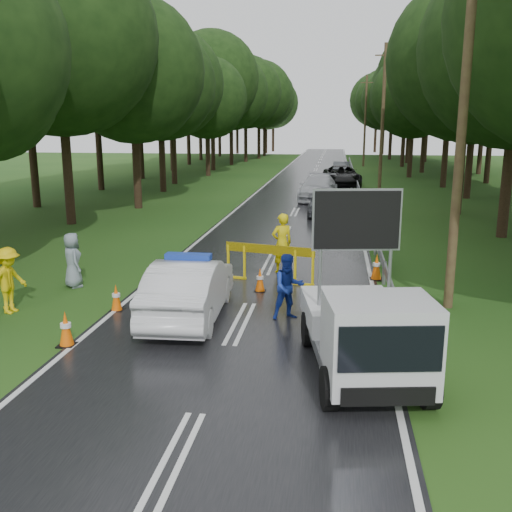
% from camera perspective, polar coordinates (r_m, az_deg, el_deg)
% --- Properties ---
extents(ground, '(160.00, 160.00, 0.00)m').
position_cam_1_polar(ground, '(13.88, -1.55, -6.75)').
color(ground, '#194212').
rests_on(ground, ground).
extents(road, '(7.00, 140.00, 0.02)m').
position_cam_1_polar(road, '(43.19, 5.08, 6.76)').
color(road, black).
rests_on(road, ground).
extents(guardrail, '(0.12, 60.06, 0.70)m').
position_cam_1_polar(guardrail, '(42.78, 10.06, 7.27)').
color(guardrail, gray).
rests_on(guardrail, ground).
extents(utility_pole_near, '(1.40, 0.24, 10.00)m').
position_cam_1_polar(utility_pole_near, '(15.19, 20.03, 13.66)').
color(utility_pole_near, '#422E1F').
rests_on(utility_pole_near, ground).
extents(utility_pole_mid, '(1.40, 0.24, 10.00)m').
position_cam_1_polar(utility_pole_mid, '(40.99, 12.55, 13.25)').
color(utility_pole_mid, '#422E1F').
rests_on(utility_pole_mid, ground).
extents(utility_pole_far, '(1.40, 0.24, 10.00)m').
position_cam_1_polar(utility_pole_far, '(66.95, 10.86, 13.13)').
color(utility_pole_far, '#422E1F').
rests_on(utility_pole_far, ground).
extents(police_sedan, '(1.78, 4.58, 1.64)m').
position_cam_1_polar(police_sedan, '(14.12, -6.70, -3.31)').
color(police_sedan, silver).
rests_on(police_sedan, ground).
extents(work_truck, '(2.58, 4.55, 3.43)m').
position_cam_1_polar(work_truck, '(10.92, 10.84, -7.39)').
color(work_truck, gray).
rests_on(work_truck, ground).
extents(barrier, '(2.76, 0.69, 1.17)m').
position_cam_1_polar(barrier, '(17.15, 1.36, 0.18)').
color(barrier, yellow).
rests_on(barrier, ground).
extents(officer, '(0.84, 0.75, 1.94)m').
position_cam_1_polar(officer, '(18.34, 2.61, 1.29)').
color(officer, yellow).
rests_on(officer, ground).
extents(civilian, '(0.98, 0.88, 1.64)m').
position_cam_1_polar(civilian, '(13.97, 3.27, -3.10)').
color(civilian, '#1934A4').
rests_on(civilian, ground).
extents(bystander_left, '(0.81, 1.19, 1.70)m').
position_cam_1_polar(bystander_left, '(15.71, -23.48, -2.25)').
color(bystander_left, yellow).
rests_on(bystander_left, ground).
extents(bystander_right, '(0.91, 0.94, 1.62)m').
position_cam_1_polar(bystander_right, '(17.55, -17.88, -0.40)').
color(bystander_right, gray).
rests_on(bystander_right, ground).
extents(queue_car_first, '(1.85, 4.42, 1.50)m').
position_cam_1_polar(queue_car_first, '(30.47, 6.99, 5.49)').
color(queue_car_first, '#44454C').
rests_on(queue_car_first, ground).
extents(queue_car_second, '(2.55, 5.49, 1.55)m').
position_cam_1_polar(queue_car_second, '(36.44, 6.25, 6.78)').
color(queue_car_second, '#AAACB3').
rests_on(queue_car_second, ground).
extents(queue_car_third, '(3.16, 5.90, 1.57)m').
position_cam_1_polar(queue_car_third, '(45.06, 8.57, 7.92)').
color(queue_car_third, black).
rests_on(queue_car_third, ground).
extents(queue_car_fourth, '(1.62, 4.21, 1.37)m').
position_cam_1_polar(queue_car_fourth, '(53.18, 8.51, 8.57)').
color(queue_car_fourth, '#3E4246').
rests_on(queue_car_fourth, ground).
extents(cone_near_left, '(0.37, 0.37, 0.79)m').
position_cam_1_polar(cone_near_left, '(13.06, -18.48, -6.95)').
color(cone_near_left, black).
rests_on(cone_near_left, ground).
extents(cone_center, '(0.37, 0.37, 0.78)m').
position_cam_1_polar(cone_center, '(13.91, -4.86, -5.10)').
color(cone_center, black).
rests_on(cone_center, ground).
extents(cone_far, '(0.33, 0.33, 0.70)m').
position_cam_1_polar(cone_far, '(16.33, 0.40, -2.44)').
color(cone_far, black).
rests_on(cone_far, ground).
extents(cone_left_mid, '(0.34, 0.34, 0.71)m').
position_cam_1_polar(cone_left_mid, '(15.11, -13.80, -4.10)').
color(cone_left_mid, black).
rests_on(cone_left_mid, ground).
extents(cone_right, '(0.39, 0.39, 0.82)m').
position_cam_1_polar(cone_right, '(17.95, 11.96, -1.11)').
color(cone_right, black).
rests_on(cone_right, ground).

